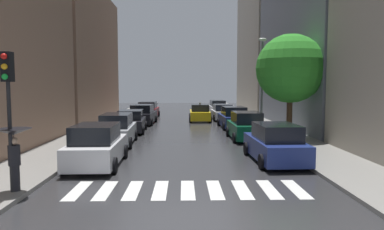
% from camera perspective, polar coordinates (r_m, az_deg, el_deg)
% --- Properties ---
extents(ground_plane, '(28.00, 72.00, 0.04)m').
position_cam_1_polar(ground_plane, '(33.05, -1.16, -1.22)').
color(ground_plane, '#2C2C2F').
extents(sidewalk_left, '(3.00, 72.00, 0.15)m').
position_cam_1_polar(sidewalk_left, '(33.65, -12.30, -1.06)').
color(sidewalk_left, gray).
rests_on(sidewalk_left, ground).
extents(sidewalk_right, '(3.00, 72.00, 0.15)m').
position_cam_1_polar(sidewalk_right, '(33.70, 9.97, -1.01)').
color(sidewalk_right, gray).
rests_on(sidewalk_right, ground).
extents(crosswalk_stripes, '(7.65, 2.20, 0.01)m').
position_cam_1_polar(crosswalk_stripes, '(12.01, -0.68, -11.87)').
color(crosswalk_stripes, silver).
rests_on(crosswalk_stripes, ground).
extents(building_left_mid, '(6.00, 16.92, 12.65)m').
position_cam_1_polar(building_left_mid, '(36.93, -18.74, 9.02)').
color(building_left_mid, '#8C6B56').
rests_on(building_left_mid, ground).
extents(building_right_far, '(6.00, 15.29, 24.06)m').
position_cam_1_polar(building_right_far, '(48.55, 12.30, 14.88)').
color(building_right_far, '#9E9384').
rests_on(building_right_far, ground).
extents(parked_car_left_nearest, '(2.21, 4.51, 1.80)m').
position_cam_1_polar(parked_car_left_nearest, '(15.83, -14.98, -4.88)').
color(parked_car_left_nearest, silver).
rests_on(parked_car_left_nearest, ground).
extents(parked_car_left_second, '(2.11, 4.78, 1.81)m').
position_cam_1_polar(parked_car_left_second, '(21.16, -11.86, -2.39)').
color(parked_car_left_second, '#B2B7BF').
rests_on(parked_car_left_second, ground).
extents(parked_car_left_third, '(2.23, 4.52, 1.63)m').
position_cam_1_polar(parked_car_left_third, '(26.56, -9.70, -1.07)').
color(parked_car_left_third, black).
rests_on(parked_car_left_third, ground).
extents(parked_car_left_fourth, '(2.34, 4.78, 1.73)m').
position_cam_1_polar(parked_car_left_fourth, '(31.95, -7.89, 0.02)').
color(parked_car_left_fourth, black).
rests_on(parked_car_left_fourth, ground).
extents(parked_car_left_fifth, '(2.24, 4.69, 1.71)m').
position_cam_1_polar(parked_car_left_fifth, '(37.99, -7.02, 0.77)').
color(parked_car_left_fifth, maroon).
rests_on(parked_car_left_fifth, ground).
extents(parked_car_right_nearest, '(2.25, 4.67, 1.73)m').
position_cam_1_polar(parked_car_right_nearest, '(16.53, 13.17, -4.53)').
color(parked_car_right_nearest, navy).
rests_on(parked_car_right_nearest, ground).
extents(parked_car_right_second, '(2.13, 4.27, 1.77)m').
position_cam_1_polar(parked_car_right_second, '(22.81, 8.61, -1.86)').
color(parked_car_right_second, '#0C4C2D').
rests_on(parked_car_right_second, ground).
extents(parked_car_right_third, '(2.26, 4.66, 1.74)m').
position_cam_1_polar(parked_car_right_third, '(28.79, 6.61, -0.48)').
color(parked_car_right_third, navy).
rests_on(parked_car_right_third, ground).
extents(parked_car_right_fourth, '(2.21, 4.68, 1.56)m').
position_cam_1_polar(parked_car_right_fourth, '(35.49, 4.85, 0.41)').
color(parked_car_right_fourth, silver).
rests_on(parked_car_right_fourth, ground).
extents(parked_car_right_fifth, '(2.12, 4.81, 1.68)m').
position_cam_1_polar(parked_car_right_fifth, '(41.83, 4.07, 1.15)').
color(parked_car_right_fifth, silver).
rests_on(parked_car_right_fifth, ground).
extents(taxi_midroad, '(2.10, 4.35, 1.81)m').
position_cam_1_polar(taxi_midroad, '(34.17, 1.27, 0.30)').
color(taxi_midroad, yellow).
rests_on(taxi_midroad, ground).
extents(pedestrian_foreground, '(1.09, 1.09, 1.96)m').
position_cam_1_polar(pedestrian_foreground, '(12.39, -26.61, -4.23)').
color(pedestrian_foreground, black).
rests_on(pedestrian_foreground, sidewalk_left).
extents(street_tree_right, '(4.30, 4.30, 6.48)m').
position_cam_1_polar(street_tree_right, '(23.25, 15.46, 7.14)').
color(street_tree_right, '#513823').
rests_on(street_tree_right, sidewalk_right).
extents(traffic_light_left_corner, '(0.30, 0.42, 4.30)m').
position_cam_1_polar(traffic_light_left_corner, '(12.16, -27.35, 3.49)').
color(traffic_light_left_corner, black).
rests_on(traffic_light_left_corner, sidewalk_left).
extents(lamp_post_right, '(0.60, 0.28, 6.68)m').
position_cam_1_polar(lamp_post_right, '(26.38, 11.11, 5.94)').
color(lamp_post_right, '#595B60').
rests_on(lamp_post_right, sidewalk_right).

